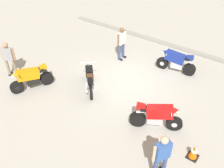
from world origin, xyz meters
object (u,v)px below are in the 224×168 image
(motorcycle_blue_sportbike, at_px, (176,61))
(traffic_cone, at_px, (194,152))
(motorcycle_orange_sportbike, at_px, (31,78))
(motorcycle_red_sportbike, at_px, (157,116))
(motorcycle_black_cruiser, at_px, (90,79))
(person_in_blue_shirt, at_px, (162,154))
(person_in_gray_shirt, at_px, (9,57))
(person_in_white_shirt, at_px, (122,41))

(motorcycle_blue_sportbike, bearing_deg, traffic_cone, 112.18)
(motorcycle_orange_sportbike, bearing_deg, motorcycle_red_sportbike, 124.99)
(traffic_cone, bearing_deg, motorcycle_red_sportbike, 163.89)
(motorcycle_black_cruiser, bearing_deg, person_in_blue_shirt, -158.65)
(person_in_blue_shirt, relative_size, person_in_gray_shirt, 0.97)
(motorcycle_black_cruiser, height_order, motorcycle_blue_sportbike, motorcycle_blue_sportbike)
(motorcycle_red_sportbike, relative_size, person_in_gray_shirt, 1.03)
(person_in_blue_shirt, distance_m, traffic_cone, 1.59)
(motorcycle_red_sportbike, distance_m, person_in_white_shirt, 5.26)
(motorcycle_black_cruiser, xyz_separation_m, person_in_blue_shirt, (4.61, -2.15, 0.47))
(motorcycle_blue_sportbike, bearing_deg, motorcycle_red_sportbike, 95.74)
(motorcycle_black_cruiser, xyz_separation_m, motorcycle_orange_sportbike, (-2.10, -1.55, 0.07))
(motorcycle_red_sportbike, height_order, motorcycle_orange_sportbike, same)
(person_in_blue_shirt, relative_size, traffic_cone, 3.27)
(motorcycle_blue_sportbike, height_order, person_in_blue_shirt, person_in_blue_shirt)
(motorcycle_orange_sportbike, relative_size, person_in_gray_shirt, 1.05)
(person_in_white_shirt, xyz_separation_m, person_in_gray_shirt, (-3.32, -4.49, 0.00))
(person_in_white_shirt, distance_m, person_in_blue_shirt, 7.21)
(motorcycle_orange_sportbike, distance_m, person_in_blue_shirt, 6.75)
(motorcycle_red_sportbike, relative_size, motorcycle_black_cruiser, 1.15)
(person_in_white_shirt, bearing_deg, motorcycle_orange_sportbike, -110.05)
(motorcycle_red_sportbike, distance_m, traffic_cone, 1.76)
(motorcycle_red_sportbike, xyz_separation_m, motorcycle_orange_sportbike, (-5.67, -1.15, 0.00))
(motorcycle_red_sportbike, relative_size, person_in_white_shirt, 1.03)
(motorcycle_black_cruiser, distance_m, motorcycle_blue_sportbike, 4.38)
(person_in_white_shirt, relative_size, traffic_cone, 3.36)
(motorcycle_blue_sportbike, xyz_separation_m, person_in_white_shirt, (-2.89, -0.54, 0.44))
(person_in_gray_shirt, bearing_deg, motorcycle_blue_sportbike, -80.20)
(motorcycle_blue_sportbike, distance_m, person_in_blue_shirt, 6.13)
(motorcycle_black_cruiser, height_order, traffic_cone, motorcycle_black_cruiser)
(traffic_cone, bearing_deg, motorcycle_black_cruiser, 170.51)
(person_in_gray_shirt, relative_size, traffic_cone, 3.37)
(motorcycle_orange_sportbike, xyz_separation_m, person_in_gray_shirt, (-1.60, 0.10, 0.44))
(motorcycle_black_cruiser, distance_m, person_in_blue_shirt, 5.11)
(motorcycle_orange_sportbike, relative_size, person_in_white_shirt, 1.05)
(person_in_white_shirt, relative_size, person_in_blue_shirt, 1.03)
(motorcycle_red_sportbike, xyz_separation_m, person_in_white_shirt, (-3.94, 3.44, 0.44))
(motorcycle_black_cruiser, relative_size, motorcycle_orange_sportbike, 0.86)
(motorcycle_black_cruiser, relative_size, motorcycle_blue_sportbike, 0.82)
(motorcycle_orange_sportbike, distance_m, person_in_gray_shirt, 1.66)
(person_in_blue_shirt, height_order, traffic_cone, person_in_blue_shirt)
(motorcycle_black_cruiser, bearing_deg, motorcycle_red_sportbike, -139.98)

